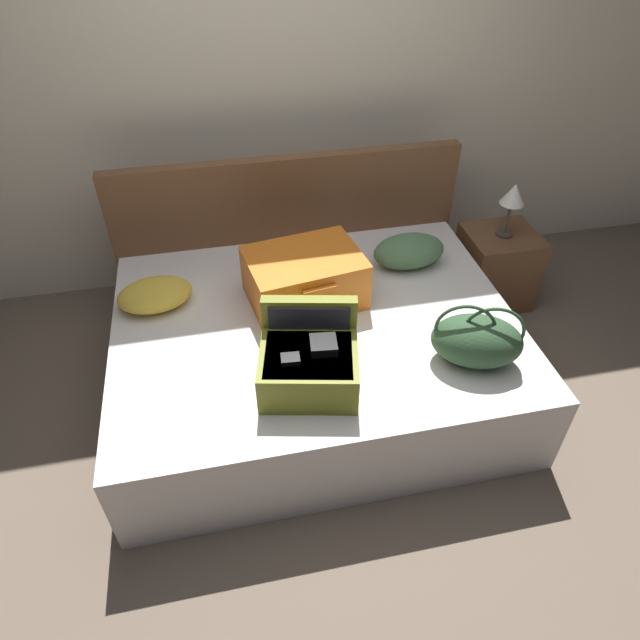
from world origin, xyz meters
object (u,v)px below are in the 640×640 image
at_px(hard_case_medium, 309,361).
at_px(pillow_center_head, 155,295).
at_px(nightstand, 496,267).
at_px(table_lamp, 513,197).
at_px(bed, 316,354).
at_px(duffel_bag, 477,340).
at_px(pillow_near_headboard, 409,251).
at_px(hard_case_large, 304,278).

height_order(hard_case_medium, pillow_center_head, hard_case_medium).
height_order(nightstand, table_lamp, table_lamp).
height_order(bed, pillow_center_head, pillow_center_head).
distance_m(duffel_bag, pillow_near_headboard, 0.81).
distance_m(hard_case_large, nightstand, 1.42).
height_order(hard_case_large, table_lamp, table_lamp).
bearing_deg(pillow_near_headboard, hard_case_large, -163.91).
bearing_deg(duffel_bag, pillow_center_head, 153.66).
bearing_deg(hard_case_large, table_lamp, 5.92).
distance_m(pillow_near_headboard, table_lamp, 0.73).
height_order(duffel_bag, pillow_near_headboard, duffel_bag).
relative_size(pillow_center_head, table_lamp, 1.14).
relative_size(hard_case_large, pillow_near_headboard, 1.54).
height_order(pillow_near_headboard, pillow_center_head, pillow_near_headboard).
xyz_separation_m(hard_case_large, pillow_near_headboard, (0.64, 0.19, -0.04)).
distance_m(duffel_bag, nightstand, 1.22).
distance_m(hard_case_large, pillow_near_headboard, 0.67).
xyz_separation_m(bed, nightstand, (1.31, 0.54, 0.01)).
height_order(hard_case_medium, duffel_bag, hard_case_medium).
relative_size(hard_case_large, duffel_bag, 1.30).
height_order(duffel_bag, nightstand, duffel_bag).
height_order(pillow_center_head, nightstand, pillow_center_head).
distance_m(bed, duffel_bag, 0.88).
height_order(bed, table_lamp, table_lamp).
bearing_deg(duffel_bag, hard_case_medium, 178.19).
bearing_deg(bed, table_lamp, 22.50).
relative_size(pillow_near_headboard, pillow_center_head, 1.07).
bearing_deg(bed, pillow_near_headboard, 31.02).
xyz_separation_m(hard_case_medium, pillow_near_headboard, (0.73, 0.78, -0.03)).
relative_size(bed, table_lamp, 6.03).
bearing_deg(pillow_center_head, table_lamp, 6.72).
bearing_deg(pillow_near_headboard, nightstand, 13.72).
distance_m(pillow_near_headboard, pillow_center_head, 1.42).
distance_m(pillow_center_head, table_lamp, 2.13).
height_order(duffel_bag, table_lamp, table_lamp).
distance_m(bed, pillow_near_headboard, 0.80).
xyz_separation_m(duffel_bag, pillow_center_head, (-1.47, 0.73, -0.05)).
bearing_deg(hard_case_medium, table_lamp, 46.23).
height_order(pillow_near_headboard, table_lamp, table_lamp).
bearing_deg(hard_case_medium, pillow_near_headboard, 59.30).
bearing_deg(nightstand, pillow_near_headboard, -166.28).
height_order(bed, hard_case_large, hard_case_large).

